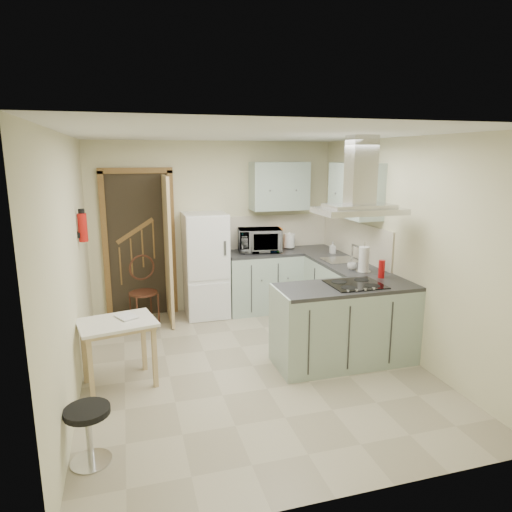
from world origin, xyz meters
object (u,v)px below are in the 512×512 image
object	(u,v)px
extractor_hood	(359,211)
peninsula	(345,324)
microwave	(259,240)
stool	(89,435)
drop_leaf_table	(119,353)
fridge	(206,265)
bentwood_chair	(144,293)

from	to	relation	value
extractor_hood	peninsula	bearing A→B (deg)	180.00
microwave	stool	bearing A→B (deg)	-117.66
extractor_hood	drop_leaf_table	xyz separation A→B (m)	(-2.54, 0.15, -1.38)
fridge	bentwood_chair	size ratio (longest dim) A/B	1.76
drop_leaf_table	stool	xyz separation A→B (m)	(-0.22, -1.20, -0.11)
stool	microwave	world-z (taller)	microwave
extractor_hood	stool	size ratio (longest dim) A/B	1.97
extractor_hood	microwave	size ratio (longest dim) A/B	1.47
extractor_hood	drop_leaf_table	bearing A→B (deg)	176.61
extractor_hood	microwave	xyz separation A→B (m)	(-0.51, 2.00, -0.65)
peninsula	extractor_hood	bearing A→B (deg)	0.00
drop_leaf_table	bentwood_chair	size ratio (longest dim) A/B	0.86
extractor_hood	drop_leaf_table	world-z (taller)	extractor_hood
fridge	stool	distance (m)	3.39
fridge	peninsula	xyz separation A→B (m)	(1.22, -1.98, -0.30)
drop_leaf_table	bentwood_chair	bearing A→B (deg)	67.60
drop_leaf_table	bentwood_chair	xyz separation A→B (m)	(0.32, 1.77, 0.08)
extractor_hood	bentwood_chair	bearing A→B (deg)	139.05
drop_leaf_table	peninsula	bearing A→B (deg)	-15.58
fridge	extractor_hood	bearing A→B (deg)	-56.21
peninsula	extractor_hood	world-z (taller)	extractor_hood
stool	microwave	xyz separation A→B (m)	(2.25, 3.05, 0.84)
stool	drop_leaf_table	bearing A→B (deg)	79.69
fridge	peninsula	size ratio (longest dim) A/B	0.97
extractor_hood	stool	bearing A→B (deg)	-159.23
extractor_hood	microwave	world-z (taller)	extractor_hood
bentwood_chair	drop_leaf_table	bearing A→B (deg)	-117.02
bentwood_chair	peninsula	bearing A→B (deg)	-58.93
fridge	extractor_hood	size ratio (longest dim) A/B	1.67
extractor_hood	bentwood_chair	world-z (taller)	extractor_hood
fridge	peninsula	bearing A→B (deg)	-58.26
fridge	microwave	bearing A→B (deg)	1.53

